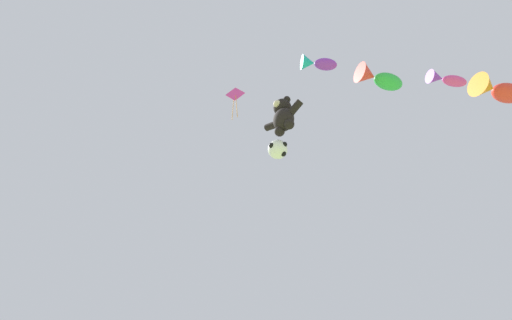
{
  "coord_description": "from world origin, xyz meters",
  "views": [
    {
      "loc": [
        7.26,
        -0.08,
        1.01
      ],
      "look_at": [
        1.44,
        5.65,
        9.49
      ],
      "focal_mm": 24.0,
      "sensor_mm": 36.0,
      "label": 1
    }
  ],
  "objects_px": {
    "teddy_bear_kite": "(283,116)",
    "fish_kite_crimson": "(497,90)",
    "soccer_ball_kite": "(278,149)",
    "fish_kite_violet": "(317,63)",
    "fish_kite_emerald": "(378,78)",
    "diamond_kite": "(235,97)",
    "fish_kite_magenta": "(445,79)"
  },
  "relations": [
    {
      "from": "teddy_bear_kite",
      "to": "fish_kite_crimson",
      "type": "height_order",
      "value": "fish_kite_crimson"
    },
    {
      "from": "fish_kite_magenta",
      "to": "diamond_kite",
      "type": "distance_m",
      "value": 10.1
    },
    {
      "from": "soccer_ball_kite",
      "to": "fish_kite_magenta",
      "type": "relative_size",
      "value": 0.49
    },
    {
      "from": "fish_kite_magenta",
      "to": "fish_kite_crimson",
      "type": "bearing_deg",
      "value": 60.7
    },
    {
      "from": "teddy_bear_kite",
      "to": "soccer_ball_kite",
      "type": "bearing_deg",
      "value": 157.79
    },
    {
      "from": "fish_kite_magenta",
      "to": "fish_kite_emerald",
      "type": "bearing_deg",
      "value": -132.09
    },
    {
      "from": "fish_kite_magenta",
      "to": "fish_kite_crimson",
      "type": "height_order",
      "value": "fish_kite_crimson"
    },
    {
      "from": "soccer_ball_kite",
      "to": "fish_kite_violet",
      "type": "height_order",
      "value": "fish_kite_violet"
    },
    {
      "from": "fish_kite_violet",
      "to": "fish_kite_magenta",
      "type": "xyz_separation_m",
      "value": [
        3.41,
        4.56,
        0.05
      ]
    },
    {
      "from": "teddy_bear_kite",
      "to": "soccer_ball_kite",
      "type": "height_order",
      "value": "teddy_bear_kite"
    },
    {
      "from": "teddy_bear_kite",
      "to": "fish_kite_crimson",
      "type": "bearing_deg",
      "value": 45.78
    },
    {
      "from": "fish_kite_magenta",
      "to": "soccer_ball_kite",
      "type": "bearing_deg",
      "value": -144.65
    },
    {
      "from": "fish_kite_crimson",
      "to": "fish_kite_violet",
      "type": "bearing_deg",
      "value": -124.29
    },
    {
      "from": "fish_kite_magenta",
      "to": "teddy_bear_kite",
      "type": "bearing_deg",
      "value": -140.16
    },
    {
      "from": "diamond_kite",
      "to": "soccer_ball_kite",
      "type": "bearing_deg",
      "value": 9.58
    },
    {
      "from": "soccer_ball_kite",
      "to": "fish_kite_crimson",
      "type": "relative_size",
      "value": 0.33
    },
    {
      "from": "fish_kite_violet",
      "to": "fish_kite_crimson",
      "type": "distance_m",
      "value": 8.53
    },
    {
      "from": "soccer_ball_kite",
      "to": "fish_kite_crimson",
      "type": "xyz_separation_m",
      "value": [
        7.44,
        6.78,
        3.4
      ]
    },
    {
      "from": "fish_kite_violet",
      "to": "fish_kite_magenta",
      "type": "bearing_deg",
      "value": 53.22
    },
    {
      "from": "fish_kite_violet",
      "to": "fish_kite_crimson",
      "type": "bearing_deg",
      "value": 55.71
    },
    {
      "from": "soccer_ball_kite",
      "to": "fish_kite_violet",
      "type": "relative_size",
      "value": 0.57
    },
    {
      "from": "fish_kite_violet",
      "to": "fish_kite_emerald",
      "type": "relative_size",
      "value": 0.68
    },
    {
      "from": "soccer_ball_kite",
      "to": "fish_kite_magenta",
      "type": "bearing_deg",
      "value": 35.35
    },
    {
      "from": "fish_kite_crimson",
      "to": "diamond_kite",
      "type": "relative_size",
      "value": 0.96
    },
    {
      "from": "diamond_kite",
      "to": "fish_kite_violet",
      "type": "bearing_deg",
      "value": 1.62
    },
    {
      "from": "fish_kite_emerald",
      "to": "diamond_kite",
      "type": "bearing_deg",
      "value": -159.0
    },
    {
      "from": "teddy_bear_kite",
      "to": "fish_kite_violet",
      "type": "xyz_separation_m",
      "value": [
        2.03,
        -0.02,
        1.63
      ]
    },
    {
      "from": "fish_kite_crimson",
      "to": "soccer_ball_kite",
      "type": "bearing_deg",
      "value": -137.68
    },
    {
      "from": "teddy_bear_kite",
      "to": "diamond_kite",
      "type": "xyz_separation_m",
      "value": [
        -3.04,
        -0.16,
        4.5
      ]
    },
    {
      "from": "teddy_bear_kite",
      "to": "diamond_kite",
      "type": "relative_size",
      "value": 0.75
    },
    {
      "from": "teddy_bear_kite",
      "to": "fish_kite_crimson",
      "type": "xyz_separation_m",
      "value": [
        6.83,
        7.02,
        2.03
      ]
    },
    {
      "from": "diamond_kite",
      "to": "fish_kite_crimson",
      "type": "bearing_deg",
      "value": 36.05
    }
  ]
}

